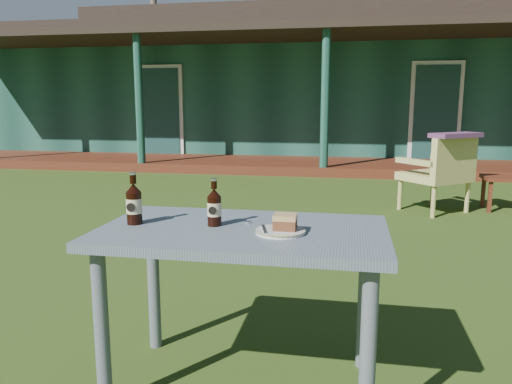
% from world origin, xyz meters
% --- Properties ---
extents(ground, '(80.00, 80.00, 0.00)m').
position_xyz_m(ground, '(0.00, 0.00, 0.00)').
color(ground, '#334916').
extents(pavilion, '(15.80, 8.30, 3.45)m').
position_xyz_m(pavilion, '(-0.00, 9.39, 1.61)').
color(pavilion, '#1C4B3C').
rests_on(pavilion, ground).
extents(tree_left, '(0.28, 0.28, 10.50)m').
position_xyz_m(tree_left, '(-8.00, 17.50, 5.25)').
color(tree_left, brown).
rests_on(tree_left, ground).
extents(tree_mid, '(0.28, 0.28, 9.50)m').
position_xyz_m(tree_mid, '(3.00, 18.50, 4.75)').
color(tree_mid, brown).
rests_on(tree_mid, ground).
extents(cafe_table, '(1.20, 0.70, 0.72)m').
position_xyz_m(cafe_table, '(0.00, -1.60, 0.62)').
color(cafe_table, slate).
rests_on(cafe_table, ground).
extents(plate, '(0.20, 0.20, 0.01)m').
position_xyz_m(plate, '(0.17, -1.65, 0.73)').
color(plate, silver).
rests_on(plate, cafe_table).
extents(cake_slice, '(0.09, 0.09, 0.06)m').
position_xyz_m(cake_slice, '(0.18, -1.64, 0.77)').
color(cake_slice, brown).
rests_on(cake_slice, plate).
extents(fork, '(0.05, 0.14, 0.00)m').
position_xyz_m(fork, '(0.10, -1.66, 0.74)').
color(fork, silver).
rests_on(fork, plate).
extents(cola_bottle_near, '(0.06, 0.06, 0.20)m').
position_xyz_m(cola_bottle_near, '(-0.13, -1.58, 0.80)').
color(cola_bottle_near, black).
rests_on(cola_bottle_near, cafe_table).
extents(cola_bottle_far, '(0.07, 0.07, 0.23)m').
position_xyz_m(cola_bottle_far, '(-0.47, -1.62, 0.81)').
color(cola_bottle_far, black).
rests_on(cola_bottle_far, cafe_table).
extents(bottle_cap, '(0.03, 0.03, 0.01)m').
position_xyz_m(bottle_cap, '(0.00, -1.51, 0.72)').
color(bottle_cap, silver).
rests_on(bottle_cap, cafe_table).
extents(armchair_left, '(0.87, 0.87, 0.86)m').
position_xyz_m(armchair_left, '(1.44, 2.26, 0.49)').
color(armchair_left, tan).
rests_on(armchair_left, ground).
extents(floral_throw, '(0.62, 0.56, 0.05)m').
position_xyz_m(floral_throw, '(1.55, 2.13, 0.89)').
color(floral_throw, '#5E3356').
rests_on(floral_throw, armchair_left).
extents(side_table, '(0.60, 0.40, 0.40)m').
position_xyz_m(side_table, '(2.26, 2.51, 0.34)').
color(side_table, '#532314').
rests_on(side_table, ground).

